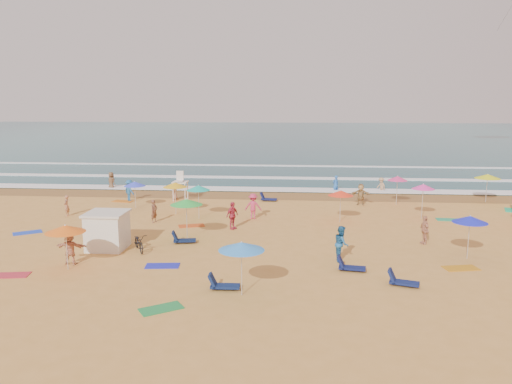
{
  "coord_description": "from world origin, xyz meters",
  "views": [
    {
      "loc": [
        4.2,
        -30.62,
        8.31
      ],
      "look_at": [
        1.21,
        6.0,
        1.5
      ],
      "focal_mm": 35.0,
      "sensor_mm": 36.0,
      "label": 1
    }
  ],
  "objects": [
    {
      "name": "ground",
      "position": [
        0.0,
        0.0,
        0.0
      ],
      "size": [
        220.0,
        220.0,
        0.0
      ],
      "primitive_type": "plane",
      "color": "gold",
      "rests_on": "ground"
    },
    {
      "name": "ocean",
      "position": [
        0.0,
        84.0,
        0.0
      ],
      "size": [
        220.0,
        140.0,
        0.18
      ],
      "primitive_type": "cube",
      "color": "#0C4756",
      "rests_on": "ground"
    },
    {
      "name": "wet_sand",
      "position": [
        0.0,
        12.5,
        0.01
      ],
      "size": [
        220.0,
        220.0,
        0.0
      ],
      "primitive_type": "plane",
      "color": "olive",
      "rests_on": "ground"
    },
    {
      "name": "surf_foam",
      "position": [
        0.0,
        21.32,
        0.1
      ],
      "size": [
        200.0,
        18.7,
        0.05
      ],
      "color": "white",
      "rests_on": "ground"
    },
    {
      "name": "cabana",
      "position": [
        -6.37,
        -4.18,
        1.0
      ],
      "size": [
        2.0,
        2.0,
        2.0
      ],
      "primitive_type": "cube",
      "color": "white",
      "rests_on": "ground"
    },
    {
      "name": "cabana_roof",
      "position": [
        -6.37,
        -4.18,
        2.06
      ],
      "size": [
        2.2,
        2.2,
        0.12
      ],
      "primitive_type": "cube",
      "color": "silver",
      "rests_on": "cabana"
    },
    {
      "name": "bicycle",
      "position": [
        -4.47,
        -4.48,
        0.5
      ],
      "size": [
        1.52,
        1.99,
        1.0
      ],
      "primitive_type": "imported",
      "rotation": [
        0.0,
        0.0,
        0.51
      ],
      "color": "black",
      "rests_on": "ground"
    },
    {
      "name": "lifeguard_stand",
      "position": [
        -5.44,
        9.74,
        1.05
      ],
      "size": [
        1.2,
        1.2,
        2.1
      ],
      "primitive_type": null,
      "color": "white",
      "rests_on": "ground"
    },
    {
      "name": "beach_umbrellas",
      "position": [
        2.36,
        0.56,
        2.18
      ],
      "size": [
        50.67,
        24.29,
        0.8
      ],
      "color": "#F13582",
      "rests_on": "ground"
    },
    {
      "name": "loungers",
      "position": [
        7.89,
        -3.16,
        0.17
      ],
      "size": [
        48.68,
        20.45,
        0.34
      ],
      "color": "#0E1F4A",
      "rests_on": "ground"
    },
    {
      "name": "towels",
      "position": [
        -1.35,
        -2.7,
        0.01
      ],
      "size": [
        56.96,
        22.38,
        0.03
      ],
      "color": "#CE5419",
      "rests_on": "ground"
    },
    {
      "name": "beachgoers",
      "position": [
        -2.91,
        2.97,
        0.83
      ],
      "size": [
        41.22,
        25.93,
        2.12
      ],
      "color": "#C73159",
      "rests_on": "ground"
    }
  ]
}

